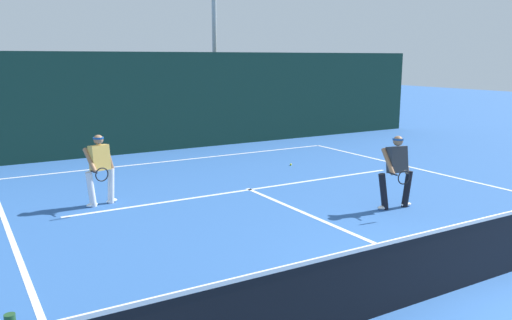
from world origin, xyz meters
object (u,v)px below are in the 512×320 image
player_far (100,167)px  tennis_ball (291,164)px  light_pole (214,4)px  player_near (397,169)px

player_far → tennis_ball: player_far is taller
light_pole → player_near: bearing=-95.5°
player_near → tennis_ball: 4.93m
tennis_ball → light_pole: light_pole is taller
player_far → light_pole: light_pole is taller
player_near → player_far: 6.33m
player_far → light_pole: 10.53m
player_near → light_pole: (1.02, 10.66, 4.29)m
player_near → player_far: size_ratio=1.01×
tennis_ball → player_far: bearing=-166.9°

